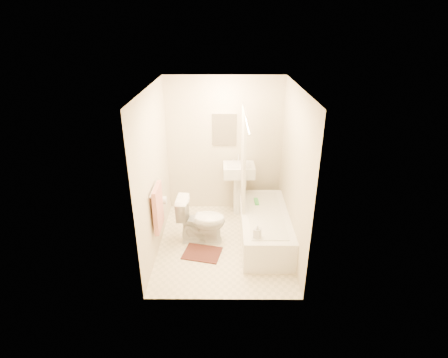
{
  "coord_description": "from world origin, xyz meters",
  "views": [
    {
      "loc": [
        0.03,
        -4.56,
        3.19
      ],
      "look_at": [
        0.0,
        0.25,
        1.0
      ],
      "focal_mm": 28.0,
      "sensor_mm": 36.0,
      "label": 1
    }
  ],
  "objects_px": {
    "toilet": "(201,220)",
    "bathtub": "(264,227)",
    "bath_mat": "(202,253)",
    "soap_bottle": "(257,231)",
    "sink": "(238,187)"
  },
  "relations": [
    {
      "from": "bathtub",
      "to": "soap_bottle",
      "type": "bearing_deg",
      "value": -105.25
    },
    {
      "from": "toilet",
      "to": "bath_mat",
      "type": "distance_m",
      "value": 0.51
    },
    {
      "from": "toilet",
      "to": "soap_bottle",
      "type": "distance_m",
      "value": 1.04
    },
    {
      "from": "bathtub",
      "to": "bath_mat",
      "type": "distance_m",
      "value": 1.06
    },
    {
      "from": "bath_mat",
      "to": "soap_bottle",
      "type": "xyz_separation_m",
      "value": [
        0.78,
        -0.26,
        0.56
      ]
    },
    {
      "from": "soap_bottle",
      "to": "bath_mat",
      "type": "bearing_deg",
      "value": 161.51
    },
    {
      "from": "toilet",
      "to": "soap_bottle",
      "type": "relative_size",
      "value": 3.7
    },
    {
      "from": "toilet",
      "to": "soap_bottle",
      "type": "xyz_separation_m",
      "value": [
        0.81,
        -0.62,
        0.2
      ]
    },
    {
      "from": "bath_mat",
      "to": "soap_bottle",
      "type": "height_order",
      "value": "soap_bottle"
    },
    {
      "from": "toilet",
      "to": "bathtub",
      "type": "height_order",
      "value": "toilet"
    },
    {
      "from": "toilet",
      "to": "sink",
      "type": "relative_size",
      "value": 0.72
    },
    {
      "from": "toilet",
      "to": "bathtub",
      "type": "bearing_deg",
      "value": -86.51
    },
    {
      "from": "sink",
      "to": "soap_bottle",
      "type": "relative_size",
      "value": 5.11
    },
    {
      "from": "bathtub",
      "to": "bath_mat",
      "type": "bearing_deg",
      "value": -158.29
    },
    {
      "from": "bath_mat",
      "to": "soap_bottle",
      "type": "bearing_deg",
      "value": -18.49
    }
  ]
}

